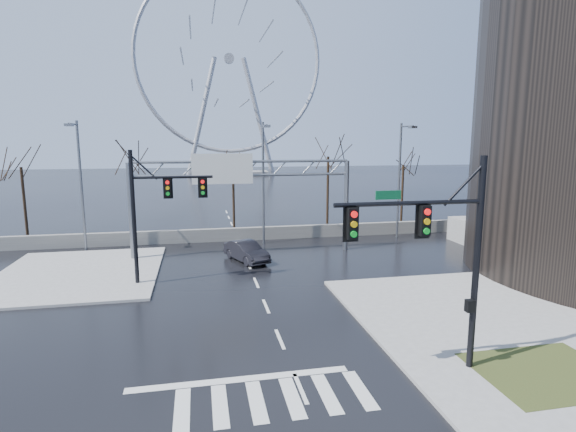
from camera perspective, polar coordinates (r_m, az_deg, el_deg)
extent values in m
plane|color=black|center=(20.19, -1.05, -15.37)|extent=(260.00, 260.00, 0.00)
cube|color=gray|center=(25.45, 21.21, -10.47)|extent=(12.00, 10.00, 0.15)
cube|color=gray|center=(32.13, -25.03, -6.59)|extent=(10.00, 12.00, 0.15)
cube|color=#303B18|center=(19.74, 30.03, -16.83)|extent=(5.00, 4.00, 0.02)
cube|color=slate|center=(38.98, -6.33, -2.30)|extent=(52.00, 0.50, 1.10)
cylinder|color=black|center=(17.67, 22.78, -5.99)|extent=(0.24, 0.24, 8.00)
cylinder|color=black|center=(15.84, 15.22, 1.58)|extent=(5.40, 0.16, 0.16)
cube|color=black|center=(16.03, 16.97, -0.58)|extent=(0.35, 0.28, 1.05)
cube|color=black|center=(14.98, 8.17, -0.95)|extent=(0.35, 0.28, 1.05)
cylinder|color=black|center=(27.65, -18.98, -0.36)|extent=(0.24, 0.24, 8.00)
cylinder|color=black|center=(27.14, -14.42, 4.79)|extent=(4.60, 0.16, 0.16)
cube|color=black|center=(27.07, -15.02, 3.48)|extent=(0.35, 0.28, 1.05)
cube|color=black|center=(27.01, -10.78, 3.62)|extent=(0.35, 0.28, 1.05)
cylinder|color=slate|center=(33.74, -19.31, 0.47)|extent=(0.36, 0.36, 7.00)
cylinder|color=slate|center=(35.25, 7.39, 1.29)|extent=(0.36, 0.36, 7.00)
cylinder|color=slate|center=(33.22, -5.76, 6.89)|extent=(16.00, 0.20, 0.20)
cylinder|color=slate|center=(33.28, -5.73, 5.17)|extent=(16.00, 0.20, 0.20)
cube|color=#0A4C28|center=(32.98, -8.33, 5.95)|extent=(4.20, 0.10, 2.00)
cube|color=silver|center=(32.92, -8.32, 5.95)|extent=(4.40, 0.02, 2.20)
cylinder|color=slate|center=(37.72, -24.75, 3.33)|extent=(0.20, 0.20, 10.00)
cylinder|color=slate|center=(36.51, -25.67, 10.49)|extent=(0.12, 2.20, 0.12)
cube|color=slate|center=(35.53, -26.05, 10.35)|extent=(0.50, 0.70, 0.18)
cylinder|color=slate|center=(37.07, -3.16, 4.10)|extent=(0.20, 0.20, 10.00)
cylinder|color=slate|center=(35.83, -2.98, 11.43)|extent=(0.12, 2.20, 0.12)
cube|color=slate|center=(34.84, -2.73, 11.33)|extent=(0.50, 0.70, 0.18)
cylinder|color=slate|center=(40.55, 13.92, 4.30)|extent=(0.20, 0.20, 10.00)
cylinder|color=slate|center=(39.42, 14.88, 10.96)|extent=(0.12, 2.20, 0.12)
cube|color=slate|center=(38.53, 15.54, 10.82)|extent=(0.50, 0.70, 0.18)
cylinder|color=black|center=(44.85, -30.46, 1.36)|extent=(0.24, 0.24, 6.30)
cylinder|color=black|center=(42.23, -19.10, 2.03)|extent=(0.24, 0.24, 6.75)
cylinder|color=black|center=(43.01, -6.93, 2.01)|extent=(0.24, 0.24, 5.85)
cylinder|color=black|center=(43.58, 5.06, 2.92)|extent=(0.24, 0.24, 7.02)
cylinder|color=black|center=(46.97, 14.29, 2.58)|extent=(0.24, 0.24, 6.12)
cube|color=gray|center=(113.61, -7.20, 5.41)|extent=(18.00, 6.00, 1.00)
torus|color=#B2B2B7|center=(114.99, -7.50, 19.21)|extent=(45.00, 1.00, 45.00)
cylinder|color=#B2B2B7|center=(114.99, -7.50, 19.21)|extent=(2.40, 1.50, 2.40)
cylinder|color=#B2B2B7|center=(113.17, -10.96, 12.14)|extent=(8.28, 1.20, 28.82)
cylinder|color=#B2B2B7|center=(114.18, -3.76, 12.27)|extent=(8.28, 1.20, 28.82)
imported|color=black|center=(32.23, -5.31, -4.49)|extent=(3.10, 4.60, 1.43)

